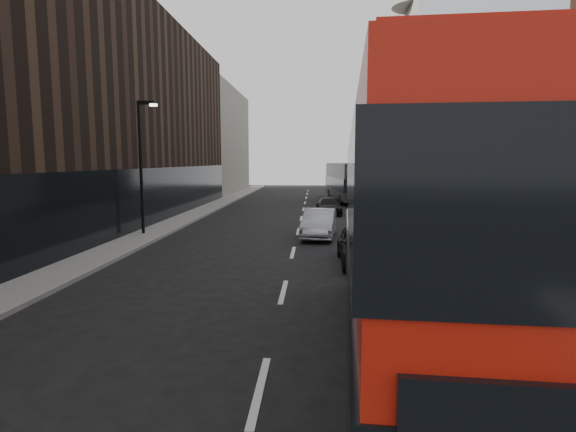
% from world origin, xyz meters
% --- Properties ---
extents(sidewalk_right, '(3.00, 80.00, 0.15)m').
position_xyz_m(sidewalk_right, '(7.50, 25.00, 0.07)').
color(sidewalk_right, slate).
rests_on(sidewalk_right, ground).
extents(sidewalk_left, '(2.00, 80.00, 0.15)m').
position_xyz_m(sidewalk_left, '(-8.00, 25.00, 0.07)').
color(sidewalk_left, slate).
rests_on(sidewalk_left, ground).
extents(building_modern_block, '(5.03, 22.00, 20.00)m').
position_xyz_m(building_modern_block, '(11.47, 21.00, 9.90)').
color(building_modern_block, '#9A9FA4').
rests_on(building_modern_block, ground).
extents(building_victorian, '(6.50, 24.00, 21.00)m').
position_xyz_m(building_victorian, '(11.38, 44.00, 9.66)').
color(building_victorian, slate).
rests_on(building_victorian, ground).
extents(building_left_mid, '(5.00, 24.00, 14.00)m').
position_xyz_m(building_left_mid, '(-11.50, 30.00, 7.00)').
color(building_left_mid, black).
rests_on(building_left_mid, ground).
extents(building_left_far, '(5.00, 20.00, 13.00)m').
position_xyz_m(building_left_far, '(-11.50, 52.00, 6.50)').
color(building_left_far, slate).
rests_on(building_left_far, ground).
extents(street_lamp, '(1.06, 0.22, 7.00)m').
position_xyz_m(street_lamp, '(-8.22, 18.00, 4.18)').
color(street_lamp, black).
rests_on(street_lamp, sidewalk_left).
extents(red_bus, '(3.62, 12.15, 4.84)m').
position_xyz_m(red_bus, '(2.98, 2.88, 2.69)').
color(red_bus, '#AD160A').
rests_on(red_bus, ground).
extents(grey_bus, '(4.07, 12.06, 3.83)m').
position_xyz_m(grey_bus, '(4.16, 39.50, 2.05)').
color(grey_bus, black).
rests_on(grey_bus, ground).
extents(car_a, '(1.87, 4.51, 1.53)m').
position_xyz_m(car_a, '(2.82, 12.02, 0.76)').
color(car_a, black).
rests_on(car_a, ground).
extents(car_b, '(2.01, 4.68, 1.50)m').
position_xyz_m(car_b, '(1.19, 18.12, 0.75)').
color(car_b, '#97999F').
rests_on(car_b, ground).
extents(car_c, '(2.02, 4.39, 1.24)m').
position_xyz_m(car_c, '(2.02, 28.76, 0.62)').
color(car_c, black).
rests_on(car_c, ground).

